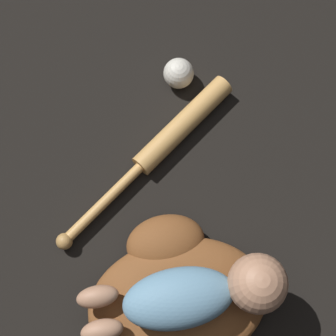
# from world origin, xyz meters

# --- Properties ---
(ground_plane) EXTENTS (6.00, 6.00, 0.00)m
(ground_plane) POSITION_xyz_m (0.00, 0.00, 0.00)
(ground_plane) COLOR black
(baseball_glove) EXTENTS (0.36, 0.31, 0.08)m
(baseball_glove) POSITION_xyz_m (0.02, -0.00, 0.04)
(baseball_glove) COLOR brown
(baseball_glove) RESTS_ON ground
(baby_figure) EXTENTS (0.39, 0.11, 0.11)m
(baby_figure) POSITION_xyz_m (0.07, -0.03, 0.12)
(baby_figure) COLOR #6693B2
(baby_figure) RESTS_ON baseball_glove
(baseball_bat) EXTENTS (0.43, 0.33, 0.05)m
(baseball_bat) POSITION_xyz_m (0.06, 0.32, 0.02)
(baseball_bat) COLOR tan
(baseball_bat) RESTS_ON ground
(baseball) EXTENTS (0.07, 0.07, 0.07)m
(baseball) POSITION_xyz_m (0.12, 0.47, 0.03)
(baseball) COLOR silver
(baseball) RESTS_ON ground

